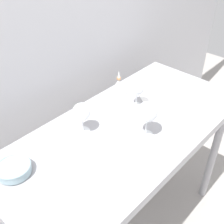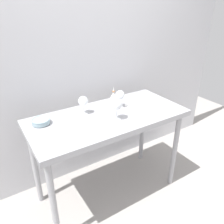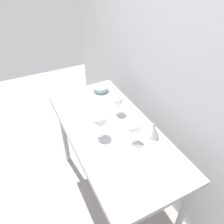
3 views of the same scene
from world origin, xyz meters
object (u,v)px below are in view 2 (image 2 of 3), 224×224
(tasting_bowl, at_px, (41,121))
(tasting_sheet_lower, at_px, (78,123))
(tasting_sheet_upper, at_px, (134,101))
(wine_glass_far_right, at_px, (120,96))
(wine_glass_near_center, at_px, (117,105))
(wine_glass_far_left, at_px, (83,102))
(decanter_funnel, at_px, (114,96))

(tasting_bowl, bearing_deg, tasting_sheet_lower, -30.21)
(tasting_sheet_lower, bearing_deg, tasting_sheet_upper, -0.30)
(tasting_bowl, bearing_deg, tasting_sheet_upper, -2.07)
(wine_glass_far_right, relative_size, tasting_sheet_upper, 0.61)
(wine_glass_near_center, height_order, wine_glass_far_left, wine_glass_near_center)
(wine_glass_far_left, distance_m, tasting_bowl, 0.39)
(tasting_sheet_upper, bearing_deg, wine_glass_far_left, -147.90)
(wine_glass_near_center, height_order, tasting_bowl, wine_glass_near_center)
(tasting_sheet_lower, bearing_deg, decanter_funnel, 15.02)
(tasting_sheet_lower, bearing_deg, wine_glass_far_right, -0.29)
(wine_glass_near_center, bearing_deg, tasting_sheet_upper, 31.92)
(wine_glass_far_right, distance_m, wine_glass_far_left, 0.35)
(tasting_sheet_lower, relative_size, decanter_funnel, 1.40)
(wine_glass_far_left, bearing_deg, tasting_sheet_upper, -2.24)
(wine_glass_far_right, bearing_deg, tasting_bowl, 174.78)
(wine_glass_far_left, distance_m, decanter_funnel, 0.40)
(wine_glass_far_left, height_order, tasting_sheet_lower, wine_glass_far_left)
(tasting_sheet_lower, bearing_deg, wine_glass_near_center, -29.37)
(wine_glass_far_left, relative_size, tasting_bowl, 1.11)
(tasting_sheet_lower, bearing_deg, tasting_bowl, 139.76)
(wine_glass_near_center, bearing_deg, tasting_bowl, 155.53)
(tasting_bowl, relative_size, decanter_funnel, 0.96)
(wine_glass_far_left, bearing_deg, wine_glass_far_right, -8.86)
(wine_glass_far_right, distance_m, tasting_sheet_lower, 0.50)
(tasting_bowl, distance_m, decanter_funnel, 0.76)
(wine_glass_far_right, relative_size, decanter_funnel, 1.07)
(wine_glass_far_left, height_order, decanter_funnel, wine_glass_far_left)
(wine_glass_near_center, height_order, tasting_sheet_lower, wine_glass_near_center)
(wine_glass_near_center, relative_size, tasting_bowl, 1.28)
(wine_glass_near_center, relative_size, decanter_funnel, 1.23)
(wine_glass_near_center, distance_m, decanter_funnel, 0.40)
(tasting_sheet_upper, bearing_deg, decanter_funnel, 178.75)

